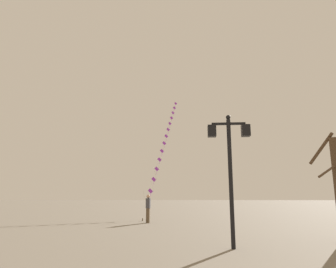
{
  "coord_description": "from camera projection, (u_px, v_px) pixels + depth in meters",
  "views": [
    {
      "loc": [
        0.85,
        -0.48,
        1.69
      ],
      "look_at": [
        -0.31,
        16.86,
        5.22
      ],
      "focal_mm": 32.04,
      "sensor_mm": 36.0,
      "label": 1
    }
  ],
  "objects": [
    {
      "name": "ground_plane",
      "position": [
        176.0,
        221.0,
        19.74
      ],
      "size": [
        160.0,
        160.0,
        0.0
      ],
      "primitive_type": "plane",
      "color": "#756B5B"
    },
    {
      "name": "kite_flyer",
      "position": [
        148.0,
        208.0,
        18.56
      ],
      "size": [
        0.25,
        0.61,
        1.71
      ],
      "rotation": [
        0.0,
        0.0,
        1.53
      ],
      "color": "brown",
      "rests_on": "ground_plane"
    },
    {
      "name": "twin_lantern_lamp_post",
      "position": [
        230.0,
        153.0,
        10.11
      ],
      "size": [
        1.43,
        0.28,
        4.4
      ],
      "color": "black",
      "rests_on": "ground_plane"
    },
    {
      "name": "kite_train",
      "position": [
        165.0,
        141.0,
        28.91
      ],
      "size": [
        1.81,
        15.63,
        13.04
      ],
      "color": "brown",
      "rests_on": "ground_plane"
    }
  ]
}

